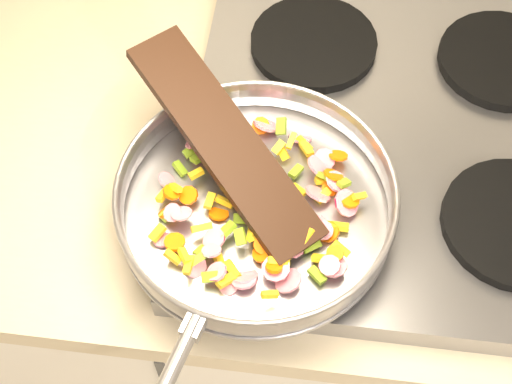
# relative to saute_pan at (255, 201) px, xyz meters

# --- Properties ---
(cooktop) EXTENTS (0.60, 0.60, 0.04)m
(cooktop) POSITION_rel_saute_pan_xyz_m (0.19, 0.17, -0.06)
(cooktop) COLOR #939399
(cooktop) RESTS_ON counter_top
(grate_fl) EXTENTS (0.19, 0.19, 0.02)m
(grate_fl) POSITION_rel_saute_pan_xyz_m (0.05, 0.03, -0.04)
(grate_fl) COLOR black
(grate_fl) RESTS_ON cooktop
(grate_bl) EXTENTS (0.19, 0.19, 0.02)m
(grate_bl) POSITION_rel_saute_pan_xyz_m (0.05, 0.31, -0.04)
(grate_bl) COLOR black
(grate_bl) RESTS_ON cooktop
(grate_br) EXTENTS (0.19, 0.19, 0.02)m
(grate_br) POSITION_rel_saute_pan_xyz_m (0.33, 0.31, -0.04)
(grate_br) COLOR black
(grate_br) RESTS_ON cooktop
(saute_pan) EXTENTS (0.38, 0.54, 0.05)m
(saute_pan) POSITION_rel_saute_pan_xyz_m (0.00, 0.00, 0.00)
(saute_pan) COLOR #9E9EA5
(saute_pan) RESTS_ON grate_fl
(vegetable_heap) EXTENTS (0.27, 0.28, 0.05)m
(vegetable_heap) POSITION_rel_saute_pan_xyz_m (0.01, -0.00, -0.01)
(vegetable_heap) COLOR #F96306
(vegetable_heap) RESTS_ON saute_pan
(wooden_spatula) EXTENTS (0.28, 0.29, 0.10)m
(wooden_spatula) POSITION_rel_saute_pan_xyz_m (-0.05, 0.06, 0.04)
(wooden_spatula) COLOR black
(wooden_spatula) RESTS_ON saute_pan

